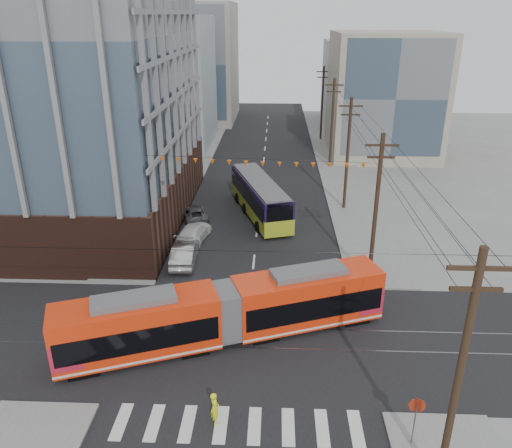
{
  "coord_description": "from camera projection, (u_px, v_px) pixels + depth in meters",
  "views": [
    {
      "loc": [
        1.61,
        -21.07,
        18.04
      ],
      "look_at": [
        0.32,
        10.32,
        4.8
      ],
      "focal_mm": 35.0,
      "sensor_mm": 36.0,
      "label": 1
    }
  ],
  "objects": [
    {
      "name": "bg_bldg_ne_near",
      "position": [
        384.0,
        95.0,
        66.95
      ],
      "size": [
        14.0,
        14.0,
        16.0
      ],
      "primitive_type": "cube",
      "color": "gray",
      "rests_on": "ground"
    },
    {
      "name": "ground",
      "position": [
        242.0,
        382.0,
        26.46
      ],
      "size": [
        160.0,
        160.0,
        0.0
      ],
      "primitive_type": "plane",
      "color": "slate"
    },
    {
      "name": "jersey_barrier",
      "position": [
        364.0,
        272.0,
        36.94
      ],
      "size": [
        0.94,
        3.99,
        0.8
      ],
      "primitive_type": "cube",
      "rotation": [
        0.0,
        0.0,
        0.01
      ],
      "color": "slate",
      "rests_on": "ground"
    },
    {
      "name": "bg_bldg_nw_near",
      "position": [
        147.0,
        83.0,
        71.49
      ],
      "size": [
        18.0,
        16.0,
        18.0
      ],
      "primitive_type": "cube",
      "color": "#8C99A5",
      "rests_on": "ground"
    },
    {
      "name": "city_bus",
      "position": [
        260.0,
        197.0,
        48.02
      ],
      "size": [
        6.43,
        12.87,
        3.58
      ],
      "primitive_type": null,
      "rotation": [
        0.0,
        0.0,
        0.31
      ],
      "color": "#1C1136",
      "rests_on": "ground"
    },
    {
      "name": "office_building",
      "position": [
        3.0,
        61.0,
        42.92
      ],
      "size": [
        30.0,
        25.0,
        28.6
      ],
      "primitive_type": "cube",
      "color": "#381E16",
      "rests_on": "ground"
    },
    {
      "name": "parked_car_silver",
      "position": [
        184.0,
        253.0,
        38.89
      ],
      "size": [
        1.91,
        5.03,
        1.64
      ],
      "primitive_type": "imported",
      "rotation": [
        0.0,
        0.0,
        3.18
      ],
      "color": "#ADADAD",
      "rests_on": "ground"
    },
    {
      "name": "stop_sign",
      "position": [
        414.0,
        424.0,
        22.15
      ],
      "size": [
        0.85,
        0.85,
        2.49
      ],
      "primitive_type": null,
      "rotation": [
        0.0,
        0.0,
        -0.13
      ],
      "color": "#9B2710",
      "rests_on": "ground"
    },
    {
      "name": "utility_pole_far",
      "position": [
        322.0,
        104.0,
        75.57
      ],
      "size": [
        0.3,
        0.3,
        11.0
      ],
      "primitive_type": "cylinder",
      "color": "black",
      "rests_on": "ground"
    },
    {
      "name": "pedestrian",
      "position": [
        215.0,
        408.0,
        23.55
      ],
      "size": [
        0.6,
        0.73,
        1.74
      ],
      "primitive_type": "imported",
      "rotation": [
        0.0,
        0.0,
        1.9
      ],
      "color": "#FFFE17",
      "rests_on": "ground"
    },
    {
      "name": "parked_car_grey",
      "position": [
        194.0,
        214.0,
        47.13
      ],
      "size": [
        3.44,
        5.1,
        1.3
      ],
      "primitive_type": "imported",
      "rotation": [
        0.0,
        0.0,
        3.44
      ],
      "color": "#494A4C",
      "rests_on": "ground"
    },
    {
      "name": "bg_bldg_nw_far",
      "position": [
        190.0,
        63.0,
        89.4
      ],
      "size": [
        16.0,
        18.0,
        20.0
      ],
      "primitive_type": "cube",
      "color": "gray",
      "rests_on": "ground"
    },
    {
      "name": "streetcar",
      "position": [
        226.0,
        312.0,
        29.28
      ],
      "size": [
        19.21,
        9.27,
        3.75
      ],
      "primitive_type": null,
      "rotation": [
        0.0,
        0.0,
        0.35
      ],
      "color": "red",
      "rests_on": "ground"
    },
    {
      "name": "parked_car_white",
      "position": [
        194.0,
        232.0,
        42.86
      ],
      "size": [
        2.86,
        5.3,
        1.46
      ],
      "primitive_type": "imported",
      "rotation": [
        0.0,
        0.0,
        2.97
      ],
      "color": "silver",
      "rests_on": "ground"
    },
    {
      "name": "utility_pole_near",
      "position": [
        458.0,
        381.0,
        18.48
      ],
      "size": [
        0.3,
        0.3,
        11.0
      ],
      "primitive_type": "cylinder",
      "color": "black",
      "rests_on": "ground"
    },
    {
      "name": "bg_bldg_ne_far",
      "position": [
        372.0,
        84.0,
        85.67
      ],
      "size": [
        16.0,
        16.0,
        14.0
      ],
      "primitive_type": "cube",
      "color": "#8C99A5",
      "rests_on": "ground"
    }
  ]
}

